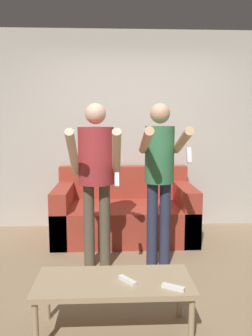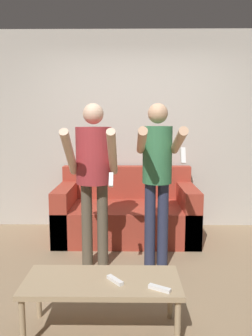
# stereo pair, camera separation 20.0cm
# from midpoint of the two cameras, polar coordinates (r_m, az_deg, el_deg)

# --- Properties ---
(ground_plane) EXTENTS (14.00, 14.00, 0.00)m
(ground_plane) POSITION_cam_midpoint_polar(r_m,az_deg,el_deg) (3.24, 4.02, -19.09)
(ground_plane) COLOR #937A5B
(wall_back) EXTENTS (6.40, 0.06, 2.70)m
(wall_back) POSITION_cam_midpoint_polar(r_m,az_deg,el_deg) (4.60, 2.94, 6.49)
(wall_back) COLOR #B7B2A8
(wall_back) RESTS_ON ground_plane
(couch) EXTENTS (1.74, 0.94, 0.87)m
(couch) POSITION_cam_midpoint_polar(r_m,az_deg,el_deg) (4.27, 1.43, -8.05)
(couch) COLOR #9E3828
(couch) RESTS_ON ground_plane
(person_standing_left) EXTENTS (0.47, 0.71, 1.65)m
(person_standing_left) POSITION_cam_midpoint_polar(r_m,az_deg,el_deg) (3.23, -3.87, 0.30)
(person_standing_left) COLOR brown
(person_standing_left) RESTS_ON ground_plane
(person_standing_right) EXTENTS (0.41, 0.73, 1.65)m
(person_standing_right) POSITION_cam_midpoint_polar(r_m,az_deg,el_deg) (3.23, 7.25, -0.10)
(person_standing_right) COLOR #282D47
(person_standing_right) RESTS_ON ground_plane
(coffee_table) EXTENTS (1.08, 0.46, 0.40)m
(coffee_table) POSITION_cam_midpoint_polar(r_m,az_deg,el_deg) (2.40, -1.68, -19.74)
(coffee_table) COLOR tan
(coffee_table) RESTS_ON ground_plane
(remote_near) EXTENTS (0.15, 0.11, 0.02)m
(remote_near) POSITION_cam_midpoint_polar(r_m,az_deg,el_deg) (2.27, 8.54, -20.05)
(remote_near) COLOR white
(remote_near) RESTS_ON coffee_table
(remote_far) EXTENTS (0.12, 0.14, 0.02)m
(remote_far) POSITION_cam_midpoint_polar(r_m,az_deg,el_deg) (2.35, 0.65, -18.98)
(remote_far) COLOR white
(remote_far) RESTS_ON coffee_table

